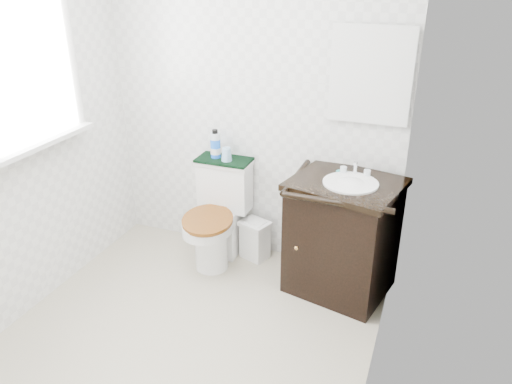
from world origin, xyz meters
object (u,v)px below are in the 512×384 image
Objects in this scene: trash_bin at (255,239)px; cup at (227,154)px; mouthwash_bottle at (215,145)px; vanity at (343,234)px; toilet at (219,219)px.

cup is at bearing -179.77° from trash_bin.
cup is at bearing -18.54° from mouthwash_bottle.
vanity is 2.97× the size of trash_bin.
cup is (-0.22, -0.00, 0.67)m from trash_bin.
trash_bin is 1.44× the size of mouthwash_bottle.
mouthwash_bottle is 2.19× the size of cup.
mouthwash_bottle is at bearing 169.21° from vanity.
toilet is 2.46× the size of trash_bin.
trash_bin is 0.71m from cup.
toilet is 0.96m from vanity.
toilet is 0.50m from cup.
toilet is 7.78× the size of cup.
vanity is 1.13m from mouthwash_bottle.
cup is (0.03, 0.09, 0.49)m from toilet.
vanity is 4.29× the size of mouthwash_bottle.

